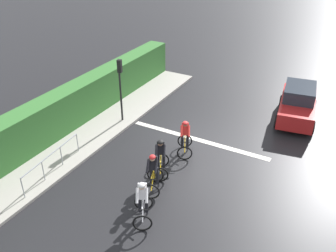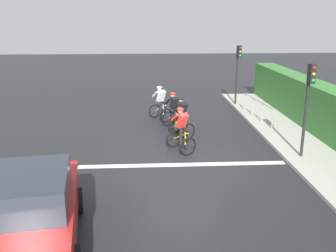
{
  "view_description": "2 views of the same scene",
  "coord_description": "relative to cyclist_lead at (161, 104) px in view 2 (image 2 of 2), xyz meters",
  "views": [
    {
      "loc": [
        -5.91,
        13.48,
        9.27
      ],
      "look_at": [
        0.83,
        1.23,
        1.27
      ],
      "focal_mm": 39.16,
      "sensor_mm": 36.0,
      "label": 1
    },
    {
      "loc": [
        -1.17,
        -11.95,
        4.79
      ],
      "look_at": [
        -0.44,
        0.88,
        1.05
      ],
      "focal_mm": 39.95,
      "sensor_mm": 36.0,
      "label": 2
    }
  ],
  "objects": [
    {
      "name": "hedge_wall",
      "position": [
        6.71,
        -3.51,
        0.23
      ],
      "size": [
        1.1,
        18.24,
        2.06
      ],
      "primitive_type": "cube",
      "color": "#387533",
      "rests_on": "ground"
    },
    {
      "name": "cyclist_lead",
      "position": [
        0.0,
        0.0,
        0.0
      ],
      "size": [
        1.13,
        1.28,
        1.66
      ],
      "color": "black",
      "rests_on": "ground"
    },
    {
      "name": "cyclist_mid",
      "position": [
        0.78,
        -2.6,
        0.0
      ],
      "size": [
        1.1,
        1.27,
        1.66
      ],
      "color": "black",
      "rests_on": "ground"
    },
    {
      "name": "cyclist_fourth",
      "position": [
        0.6,
        -4.45,
        0.0
      ],
      "size": [
        1.08,
        1.27,
        1.66
      ],
      "color": "black",
      "rests_on": "ground"
    },
    {
      "name": "cyclist_second",
      "position": [
        0.52,
        -1.57,
        0.0
      ],
      "size": [
        1.02,
        1.25,
        1.66
      ],
      "color": "black",
      "rests_on": "ground"
    },
    {
      "name": "stone_wall_low",
      "position": [
        6.41,
        -3.51,
        -0.57
      ],
      "size": [
        0.44,
        18.24,
        0.46
      ],
      "primitive_type": "cube",
      "color": "gray",
      "rests_on": "ground"
    },
    {
      "name": "sidewalk_kerb",
      "position": [
        5.51,
        -3.51,
        -0.74
      ],
      "size": [
        2.8,
        18.24,
        0.12
      ],
      "primitive_type": "cube",
      "color": "#ADA89E",
      "rests_on": "ground"
    },
    {
      "name": "car_red",
      "position": [
        -3.06,
        -10.19,
        0.08
      ],
      "size": [
        2.33,
        4.31,
        1.76
      ],
      "color": "#B21E1E",
      "rests_on": "ground"
    },
    {
      "name": "pedestrian_railing_kerbside",
      "position": [
        4.61,
        -0.42,
        -0.01
      ],
      "size": [
        0.39,
        3.45,
        1.03
      ],
      "color": "#999EA3",
      "rests_on": "ground"
    },
    {
      "name": "traffic_light_far_junction",
      "position": [
        4.33,
        2.72,
        1.43
      ],
      "size": [
        0.26,
        0.3,
        3.34
      ],
      "color": "black",
      "rests_on": "ground"
    },
    {
      "name": "road_marking_stop_line",
      "position": [
        0.53,
        -5.75,
        -0.79
      ],
      "size": [
        7.0,
        0.3,
        0.01
      ],
      "primitive_type": "cube",
      "color": "silver",
      "rests_on": "ground"
    },
    {
      "name": "traffic_light_near_crossing",
      "position": [
        4.73,
        -5.53,
        1.43
      ],
      "size": [
        0.24,
        0.31,
        3.34
      ],
      "color": "black",
      "rests_on": "ground"
    },
    {
      "name": "ground_plane",
      "position": [
        0.53,
        -5.51,
        -0.8
      ],
      "size": [
        80.0,
        80.0,
        0.0
      ],
      "primitive_type": "plane",
      "color": "black"
    }
  ]
}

